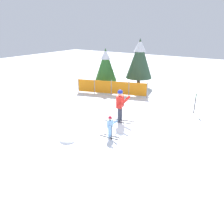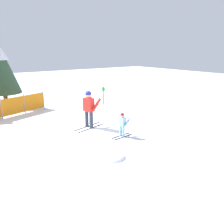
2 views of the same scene
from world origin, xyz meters
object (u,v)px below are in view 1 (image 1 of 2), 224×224
at_px(skier_adult, 120,103).
at_px(skier_child, 110,125).
at_px(safety_fence, 111,87).
at_px(conifer_far, 140,58).
at_px(trail_marker, 195,101).
at_px(conifer_near, 106,64).

bearing_deg(skier_adult, skier_child, -86.68).
distance_m(safety_fence, conifer_far, 3.71).
bearing_deg(skier_adult, conifer_far, 95.16).
xyz_separation_m(skier_child, safety_fence, (-3.76, 5.84, -0.05)).
bearing_deg(skier_adult, safety_fence, 114.91).
relative_size(skier_child, conifer_far, 0.26).
bearing_deg(conifer_far, skier_child, -71.47).
bearing_deg(trail_marker, skier_child, -115.51).
relative_size(skier_adult, trail_marker, 1.47).
height_order(skier_child, trail_marker, trail_marker).
distance_m(skier_child, safety_fence, 6.95).
bearing_deg(conifer_far, skier_adult, -71.09).
relative_size(safety_fence, conifer_near, 1.58).
bearing_deg(skier_child, conifer_near, 120.98).
height_order(safety_fence, conifer_far, conifer_far).
distance_m(conifer_far, conifer_near, 2.85).
bearing_deg(skier_child, trail_marker, 59.57).
relative_size(safety_fence, conifer_far, 1.29).
relative_size(skier_child, trail_marker, 0.87).
bearing_deg(safety_fence, skier_adult, -51.34).
distance_m(skier_child, trail_marker, 5.93).
relative_size(skier_adult, skier_child, 1.68).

